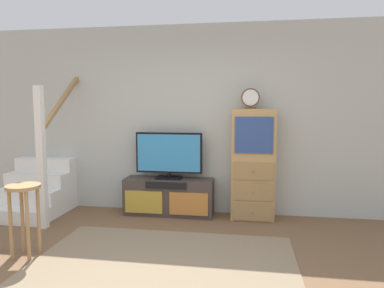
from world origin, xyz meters
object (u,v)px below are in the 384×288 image
bar_stool_near (24,204)px  desk_clock (250,99)px  media_console (169,197)px  side_cabinet (253,165)px  television (169,154)px

bar_stool_near → desk_clock: bearing=35.1°
media_console → bar_stool_near: 1.99m
desk_clock → bar_stool_near: 2.99m
side_cabinet → bar_stool_near: bearing=-145.3°
media_console → desk_clock: size_ratio=4.66×
side_cabinet → bar_stool_near: size_ratio=2.02×
television → bar_stool_near: 2.02m
side_cabinet → desk_clock: bearing=-163.7°
desk_clock → bar_stool_near: desk_clock is taller
media_console → bar_stool_near: size_ratio=1.69×
side_cabinet → desk_clock: (-0.05, -0.01, 0.89)m
bar_stool_near → media_console: bearing=54.4°
side_cabinet → television: bearing=179.3°
side_cabinet → desk_clock: 0.90m
desk_clock → media_console: bearing=179.8°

